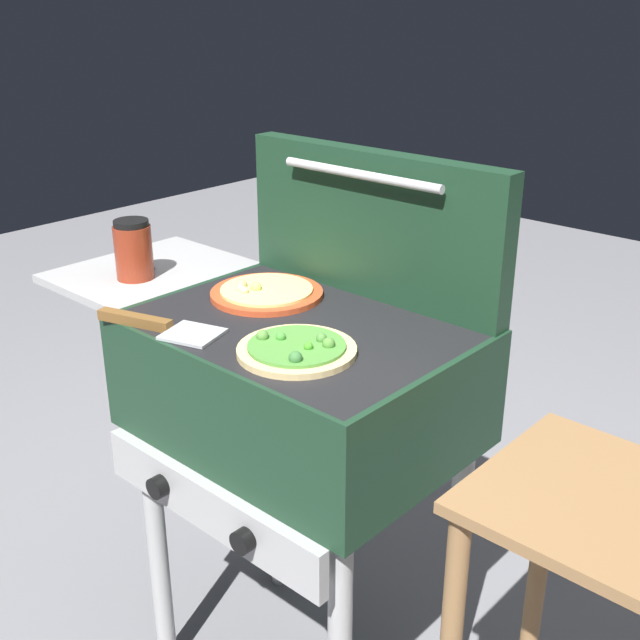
{
  "coord_description": "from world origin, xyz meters",
  "views": [
    {
      "loc": [
        0.97,
        -1.01,
        1.49
      ],
      "look_at": [
        0.05,
        0.0,
        0.92
      ],
      "focal_mm": 44.39,
      "sensor_mm": 36.0,
      "label": 1
    }
  ],
  "objects": [
    {
      "name": "pizza_cheese",
      "position": [
        -0.15,
        0.05,
        0.91
      ],
      "size": [
        0.24,
        0.24,
        0.03
      ],
      "color": "#C64723",
      "rests_on": "grill"
    },
    {
      "name": "grill",
      "position": [
        -0.01,
        -0.0,
        0.76
      ],
      "size": [
        0.96,
        0.53,
        0.9
      ],
      "color": "#193823",
      "rests_on": "ground_plane"
    },
    {
      "name": "pizza_veggie",
      "position": [
        0.09,
        -0.11,
        0.91
      ],
      "size": [
        0.21,
        0.21,
        0.03
      ],
      "color": "#E0C17F",
      "rests_on": "grill"
    },
    {
      "name": "sauce_jar",
      "position": [
        -0.45,
        -0.06,
        0.97
      ],
      "size": [
        0.08,
        0.08,
        0.13
      ],
      "color": "maroon",
      "rests_on": "grill"
    },
    {
      "name": "prep_table",
      "position": [
        0.66,
        0.0,
        0.56
      ],
      "size": [
        0.44,
        0.36,
        0.79
      ],
      "color": "olive",
      "rests_on": "ground_plane"
    },
    {
      "name": "spatula",
      "position": [
        -0.18,
        -0.2,
        0.91
      ],
      "size": [
        0.27,
        0.13,
        0.02
      ],
      "color": "#B7BABF",
      "rests_on": "grill"
    },
    {
      "name": "grill_lid_open",
      "position": [
        0.0,
        0.21,
        1.05
      ],
      "size": [
        0.63,
        0.08,
        0.3
      ],
      "color": "#193823",
      "rests_on": "grill"
    }
  ]
}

